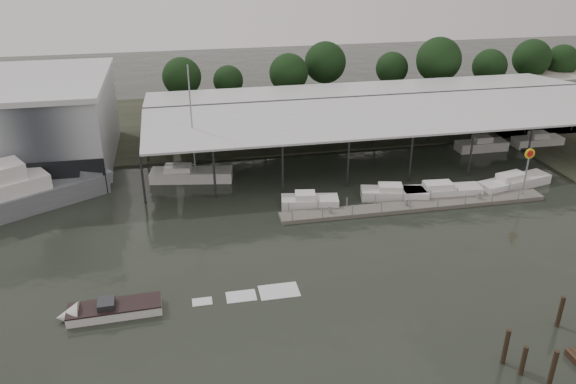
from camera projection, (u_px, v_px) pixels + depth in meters
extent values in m
plane|color=black|center=(291.00, 278.00, 45.64)|extent=(200.00, 200.00, 0.00)
cube|color=#3A3E2E|center=(233.00, 122.00, 82.93)|extent=(140.00, 30.00, 0.30)
cube|color=#A5AAB0|center=(3.00, 127.00, 65.17)|extent=(24.00, 20.00, 10.00)
cube|color=#292B2E|center=(378.00, 96.00, 70.74)|extent=(58.00, 0.40, 0.30)
cylinder|color=#292B2E|center=(143.00, 179.00, 56.99)|extent=(0.24, 0.24, 5.50)
cylinder|color=#292B2E|center=(148.00, 114.00, 77.44)|extent=(0.24, 0.24, 5.50)
cylinder|color=#292B2E|center=(527.00, 92.00, 87.87)|extent=(0.24, 0.24, 5.50)
cube|color=#625E56|center=(415.00, 206.00, 57.15)|extent=(28.00, 2.00, 0.40)
cylinder|color=gray|center=(292.00, 216.00, 53.75)|extent=(0.10, 0.10, 1.20)
cylinder|color=gray|center=(526.00, 187.00, 60.03)|extent=(0.10, 0.10, 1.20)
cube|color=gray|center=(406.00, 202.00, 56.76)|extent=(0.30, 0.30, 0.70)
cylinder|color=gray|center=(525.00, 176.00, 58.34)|extent=(0.16, 0.16, 5.00)
cylinder|color=yellow|center=(530.00, 154.00, 57.28)|extent=(1.10, 0.12, 1.10)
cylinder|color=red|center=(530.00, 154.00, 57.22)|extent=(0.70, 0.05, 0.70)
cube|color=#9E968B|center=(555.00, 86.00, 94.70)|extent=(10.00, 8.00, 4.00)
cube|color=slate|center=(17.00, 202.00, 56.48)|extent=(17.63, 12.98, 2.40)
cube|color=slate|center=(90.00, 172.00, 60.76)|extent=(5.18, 5.59, 1.84)
cube|color=white|center=(3.00, 188.00, 55.08)|extent=(9.14, 7.56, 1.80)
cube|color=white|center=(192.00, 176.00, 63.45)|extent=(9.44, 4.07, 1.40)
cube|color=white|center=(178.00, 169.00, 63.02)|extent=(3.18, 2.25, 0.80)
cylinder|color=gray|center=(192.00, 121.00, 60.72)|extent=(0.16, 0.16, 12.09)
cylinder|color=gray|center=(180.00, 165.00, 62.82)|extent=(3.47, 0.70, 0.12)
cube|color=white|center=(115.00, 310.00, 41.19)|extent=(6.78, 2.24, 0.90)
cone|color=white|center=(68.00, 316.00, 40.49)|extent=(1.67, 2.06, 2.00)
cube|color=black|center=(114.00, 306.00, 41.02)|extent=(6.78, 2.30, 0.12)
cube|color=#292B2E|center=(106.00, 304.00, 40.80)|extent=(1.25, 1.44, 0.50)
cube|color=silver|center=(202.00, 302.00, 42.67)|extent=(2.30, 1.50, 0.04)
cube|color=silver|center=(241.00, 296.00, 43.30)|extent=(3.10, 2.00, 0.04)
cube|color=silver|center=(279.00, 291.00, 43.94)|extent=(3.90, 2.50, 0.04)
cube|color=white|center=(310.00, 202.00, 57.21)|extent=(6.06, 3.15, 1.10)
cube|color=white|center=(305.00, 196.00, 56.79)|extent=(2.26, 1.93, 0.70)
cube|color=white|center=(394.00, 194.00, 59.03)|extent=(7.28, 3.81, 1.10)
cube|color=white|center=(390.00, 188.00, 58.60)|extent=(2.75, 2.14, 0.70)
cube|color=white|center=(441.00, 192.00, 59.51)|extent=(8.62, 2.77, 1.10)
cube|color=white|center=(438.00, 186.00, 59.09)|extent=(3.07, 1.80, 0.70)
cube|color=white|center=(514.00, 183.00, 61.69)|extent=(9.14, 4.25, 1.10)
cube|color=white|center=(511.00, 177.00, 61.26)|extent=(3.40, 2.30, 0.70)
cylinder|color=#332719|center=(552.00, 374.00, 34.16)|extent=(0.32, 0.32, 3.48)
cylinder|color=#332719|center=(523.00, 364.00, 35.41)|extent=(0.32, 0.32, 2.77)
cylinder|color=#332719|center=(505.00, 350.00, 36.21)|extent=(0.32, 0.32, 3.25)
cylinder|color=#332719|center=(559.00, 315.00, 39.66)|extent=(0.32, 0.32, 3.10)
cylinder|color=#321E16|center=(184.00, 101.00, 85.71)|extent=(0.50, 0.50, 4.16)
sphere|color=#193415|center=(182.00, 77.00, 84.13)|extent=(5.83, 5.83, 5.83)
cylinder|color=#321E16|center=(229.00, 99.00, 88.25)|extent=(0.50, 0.50, 3.32)
sphere|color=#193415|center=(228.00, 80.00, 86.99)|extent=(4.65, 4.65, 4.65)
cylinder|color=#321E16|center=(289.00, 97.00, 87.41)|extent=(0.50, 0.50, 4.26)
sphere|color=#193415|center=(289.00, 73.00, 85.79)|extent=(5.97, 5.97, 5.97)
cylinder|color=#321E16|center=(324.00, 89.00, 91.43)|extent=(0.50, 0.50, 4.73)
sphere|color=#193415|center=(325.00, 62.00, 89.63)|extent=(6.62, 6.62, 6.62)
cylinder|color=#321E16|center=(390.00, 88.00, 93.41)|extent=(0.50, 0.50, 3.77)
sphere|color=#193415|center=(392.00, 68.00, 91.98)|extent=(5.28, 5.28, 5.28)
cylinder|color=#321E16|center=(436.00, 88.00, 91.03)|extent=(0.50, 0.50, 5.09)
sphere|color=#193415|center=(439.00, 60.00, 89.10)|extent=(7.12, 7.12, 7.12)
cylinder|color=#321E16|center=(486.00, 88.00, 93.32)|extent=(0.50, 0.50, 3.99)
sphere|color=#193415|center=(490.00, 66.00, 91.80)|extent=(5.59, 5.59, 5.59)
cylinder|color=#321E16|center=(527.00, 82.00, 95.99)|extent=(0.50, 0.50, 4.50)
sphere|color=#193415|center=(532.00, 58.00, 94.28)|extent=(6.30, 6.30, 6.30)
cylinder|color=#321E16|center=(558.00, 81.00, 97.59)|extent=(0.50, 0.50, 3.94)
sphere|color=#193415|center=(562.00, 61.00, 96.10)|extent=(5.51, 5.51, 5.51)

